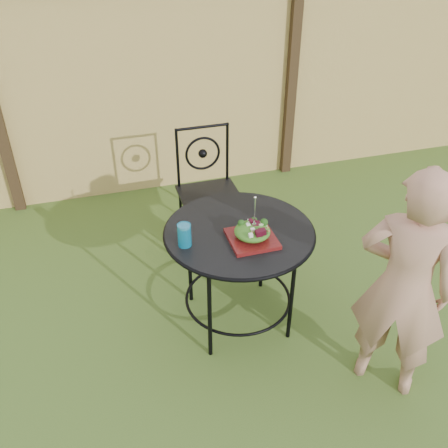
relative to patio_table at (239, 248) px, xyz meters
name	(u,v)px	position (x,y,z in m)	size (l,w,h in m)	color
ground	(223,349)	(-0.18, -0.25, -0.59)	(60.00, 60.00, 0.00)	#2F4D18
fence	(153,91)	(-0.18, 1.95, 0.36)	(8.00, 0.12, 1.90)	#EACC73
patio_table	(239,248)	(0.00, 0.00, 0.00)	(0.92, 0.92, 0.72)	black
patio_chair	(208,187)	(0.05, 0.93, -0.08)	(0.46, 0.46, 0.95)	black
diner	(404,287)	(0.67, -0.72, 0.12)	(0.51, 0.34, 1.41)	tan
salad_plate	(252,239)	(0.04, -0.12, 0.15)	(0.27, 0.27, 0.02)	#42090F
salad	(252,231)	(0.04, -0.12, 0.20)	(0.21, 0.21, 0.08)	#235614
fork	(255,212)	(0.05, -0.12, 0.33)	(0.01, 0.01, 0.18)	silver
drinking_glass	(184,235)	(-0.35, -0.06, 0.21)	(0.08, 0.08, 0.14)	#0C688E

